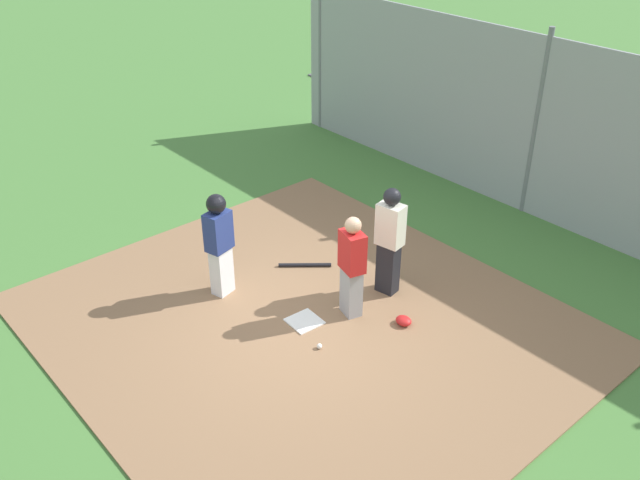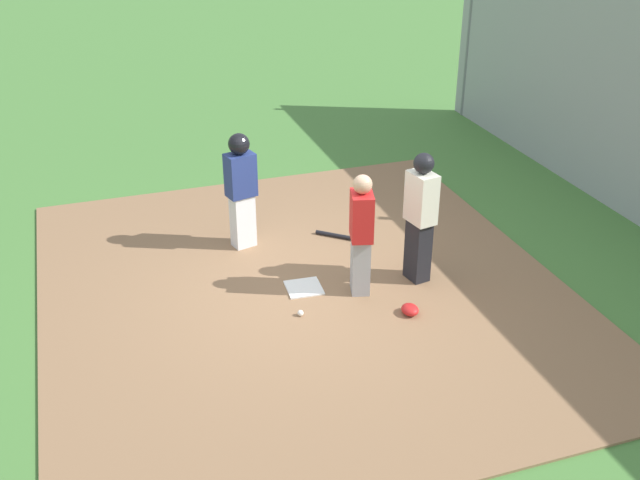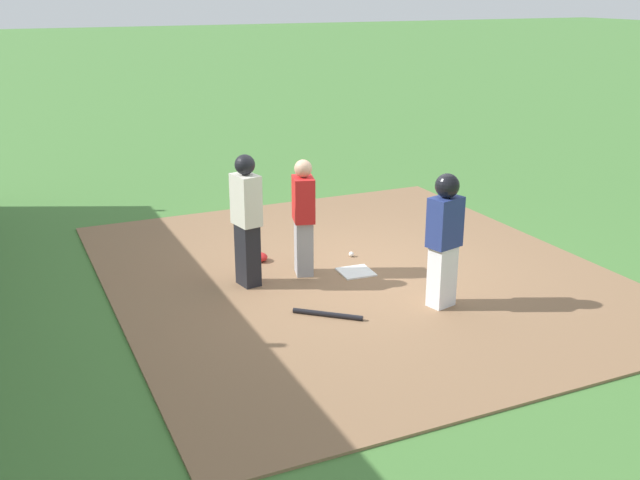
{
  "view_description": "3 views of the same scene",
  "coord_description": "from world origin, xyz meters",
  "px_view_note": "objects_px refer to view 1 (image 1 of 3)",
  "views": [
    {
      "loc": [
        -6.11,
        5.03,
        6.0
      ],
      "look_at": [
        0.66,
        -0.87,
        0.76
      ],
      "focal_mm": 38.84,
      "sensor_mm": 36.0,
      "label": 1
    },
    {
      "loc": [
        -7.85,
        2.42,
        4.99
      ],
      "look_at": [
        -0.14,
        -0.17,
        0.76
      ],
      "focal_mm": 42.59,
      "sensor_mm": 36.0,
      "label": 2
    },
    {
      "loc": [
        8.26,
        -4.3,
        3.68
      ],
      "look_at": [
        0.74,
        -0.87,
        0.85
      ],
      "focal_mm": 41.4,
      "sensor_mm": 36.0,
      "label": 3
    }
  ],
  "objects_px": {
    "home_plate": "(304,321)",
    "parked_car_silver": "(447,61)",
    "catcher_mask": "(404,321)",
    "umpire": "(390,239)",
    "catcher": "(352,265)",
    "baseball": "(319,346)",
    "runner": "(219,238)",
    "baseball_bat": "(305,265)"
  },
  "relations": [
    {
      "from": "runner",
      "to": "parked_car_silver",
      "type": "relative_size",
      "value": 0.37
    },
    {
      "from": "home_plate",
      "to": "baseball_bat",
      "type": "distance_m",
      "value": 1.47
    },
    {
      "from": "home_plate",
      "to": "umpire",
      "type": "xyz_separation_m",
      "value": [
        -0.21,
        -1.46,
        0.89
      ]
    },
    {
      "from": "catcher",
      "to": "baseball_bat",
      "type": "xyz_separation_m",
      "value": [
        1.39,
        -0.3,
        -0.78
      ]
    },
    {
      "from": "baseball_bat",
      "to": "baseball",
      "type": "distance_m",
      "value": 2.07
    },
    {
      "from": "home_plate",
      "to": "baseball",
      "type": "xyz_separation_m",
      "value": [
        -0.59,
        0.23,
        0.03
      ]
    },
    {
      "from": "parked_car_silver",
      "to": "baseball_bat",
      "type": "bearing_deg",
      "value": -72.11
    },
    {
      "from": "home_plate",
      "to": "baseball",
      "type": "distance_m",
      "value": 0.63
    },
    {
      "from": "umpire",
      "to": "catcher_mask",
      "type": "xyz_separation_m",
      "value": [
        -0.75,
        0.43,
        -0.84
      ]
    },
    {
      "from": "catcher",
      "to": "runner",
      "type": "xyz_separation_m",
      "value": [
        1.66,
        1.09,
        0.13
      ]
    },
    {
      "from": "runner",
      "to": "baseball",
      "type": "bearing_deg",
      "value": -8.51
    },
    {
      "from": "catcher",
      "to": "baseball_bat",
      "type": "distance_m",
      "value": 1.62
    },
    {
      "from": "catcher",
      "to": "baseball",
      "type": "relative_size",
      "value": 21.16
    },
    {
      "from": "runner",
      "to": "baseball",
      "type": "xyz_separation_m",
      "value": [
        -1.97,
        -0.21,
        -0.9
      ]
    },
    {
      "from": "runner",
      "to": "baseball_bat",
      "type": "distance_m",
      "value": 1.68
    },
    {
      "from": "parked_car_silver",
      "to": "home_plate",
      "type": "bearing_deg",
      "value": -69.42
    },
    {
      "from": "umpire",
      "to": "runner",
      "type": "bearing_deg",
      "value": -50.6
    },
    {
      "from": "umpire",
      "to": "catcher",
      "type": "bearing_deg",
      "value": -6.39
    },
    {
      "from": "runner",
      "to": "umpire",
      "type": "bearing_deg",
      "value": 35.12
    },
    {
      "from": "runner",
      "to": "catcher_mask",
      "type": "relative_size",
      "value": 6.84
    },
    {
      "from": "runner",
      "to": "baseball_bat",
      "type": "bearing_deg",
      "value": 64.31
    },
    {
      "from": "baseball_bat",
      "to": "catcher_mask",
      "type": "relative_size",
      "value": 3.52
    },
    {
      "from": "parked_car_silver",
      "to": "catcher",
      "type": "bearing_deg",
      "value": -66.59
    },
    {
      "from": "runner",
      "to": "catcher_mask",
      "type": "distance_m",
      "value": 2.91
    },
    {
      "from": "baseball_bat",
      "to": "baseball",
      "type": "height_order",
      "value": "baseball"
    },
    {
      "from": "catcher_mask",
      "to": "baseball",
      "type": "height_order",
      "value": "catcher_mask"
    },
    {
      "from": "catcher",
      "to": "umpire",
      "type": "height_order",
      "value": "umpire"
    },
    {
      "from": "umpire",
      "to": "parked_car_silver",
      "type": "bearing_deg",
      "value": -155.14
    },
    {
      "from": "umpire",
      "to": "baseball",
      "type": "xyz_separation_m",
      "value": [
        -0.37,
        1.68,
        -0.86
      ]
    },
    {
      "from": "home_plate",
      "to": "catcher",
      "type": "xyz_separation_m",
      "value": [
        -0.27,
        -0.65,
        0.8
      ]
    },
    {
      "from": "catcher",
      "to": "baseball",
      "type": "distance_m",
      "value": 1.21
    },
    {
      "from": "umpire",
      "to": "parked_car_silver",
      "type": "height_order",
      "value": "umpire"
    },
    {
      "from": "home_plate",
      "to": "catcher_mask",
      "type": "distance_m",
      "value": 1.41
    },
    {
      "from": "catcher_mask",
      "to": "umpire",
      "type": "bearing_deg",
      "value": -29.99
    },
    {
      "from": "runner",
      "to": "parked_car_silver",
      "type": "height_order",
      "value": "runner"
    },
    {
      "from": "umpire",
      "to": "baseball_bat",
      "type": "xyz_separation_m",
      "value": [
        1.33,
        0.51,
        -0.87
      ]
    },
    {
      "from": "home_plate",
      "to": "parked_car_silver",
      "type": "height_order",
      "value": "parked_car_silver"
    },
    {
      "from": "home_plate",
      "to": "parked_car_silver",
      "type": "relative_size",
      "value": 0.1
    },
    {
      "from": "baseball_bat",
      "to": "catcher_mask",
      "type": "xyz_separation_m",
      "value": [
        -2.08,
        -0.08,
        0.03
      ]
    },
    {
      "from": "home_plate",
      "to": "baseball",
      "type": "relative_size",
      "value": 5.95
    },
    {
      "from": "catcher",
      "to": "runner",
      "type": "relative_size",
      "value": 0.95
    },
    {
      "from": "runner",
      "to": "catcher_mask",
      "type": "bearing_deg",
      "value": 17.21
    }
  ]
}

